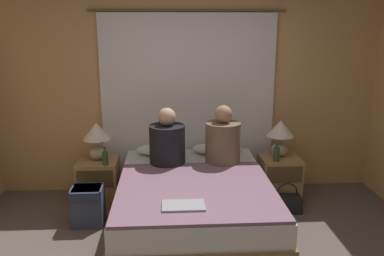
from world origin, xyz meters
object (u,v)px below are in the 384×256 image
(laptop_on_bed, at_px, (183,206))
(handbag_on_floor, at_px, (286,203))
(beer_bottle_on_left_stand, at_px, (105,158))
(pillow_right, at_px, (217,148))
(person_right_in_bed, at_px, (223,141))
(nightstand_right, at_px, (279,177))
(nightstand_left, at_px, (99,181))
(lamp_left, at_px, (97,136))
(person_left_in_bed, at_px, (167,143))
(beer_bottle_on_right_stand, at_px, (276,154))
(lamp_right, at_px, (280,133))
(backpack_on_floor, at_px, (88,204))
(pillow_left, at_px, (161,149))
(bed, at_px, (194,205))

(laptop_on_bed, distance_m, handbag_on_floor, 1.61)
(beer_bottle_on_left_stand, relative_size, laptop_on_bed, 0.57)
(pillow_right, xyz_separation_m, person_right_in_bed, (0.01, -0.37, 0.20))
(nightstand_right, bearing_deg, nightstand_left, 180.00)
(nightstand_left, distance_m, lamp_left, 0.53)
(nightstand_right, height_order, person_left_in_bed, person_left_in_bed)
(pillow_right, bearing_deg, laptop_on_bed, -107.28)
(person_right_in_bed, distance_m, beer_bottle_on_right_stand, 0.67)
(pillow_right, distance_m, handbag_on_floor, 1.00)
(lamp_right, xyz_separation_m, handbag_on_floor, (-0.01, -0.42, -0.69))
(lamp_left, relative_size, lamp_right, 1.00)
(laptop_on_bed, height_order, backpack_on_floor, laptop_on_bed)
(nightstand_left, bearing_deg, backpack_on_floor, -93.06)
(backpack_on_floor, relative_size, handbag_on_floor, 1.19)
(pillow_left, xyz_separation_m, beer_bottle_on_left_stand, (-0.62, -0.26, -0.00))
(nightstand_left, bearing_deg, laptop_on_bed, -55.74)
(lamp_left, bearing_deg, laptop_on_bed, -56.54)
(person_right_in_bed, distance_m, backpack_on_floor, 1.56)
(beer_bottle_on_right_stand, distance_m, handbag_on_floor, 0.55)
(nightstand_right, height_order, person_right_in_bed, person_right_in_bed)
(nightstand_right, relative_size, person_right_in_bed, 0.79)
(lamp_right, bearing_deg, beer_bottle_on_right_stand, -114.88)
(bed, relative_size, lamp_left, 4.68)
(nightstand_left, height_order, person_right_in_bed, person_right_in_bed)
(lamp_right, bearing_deg, bed, -145.07)
(lamp_left, height_order, lamp_right, same)
(person_right_in_bed, xyz_separation_m, beer_bottle_on_left_stand, (-1.29, 0.11, -0.21))
(person_left_in_bed, distance_m, beer_bottle_on_right_stand, 1.25)
(nightstand_left, bearing_deg, nightstand_right, 0.00)
(pillow_left, height_order, laptop_on_bed, pillow_left)
(bed, height_order, beer_bottle_on_right_stand, beer_bottle_on_right_stand)
(beer_bottle_on_right_stand, relative_size, laptop_on_bed, 0.60)
(nightstand_left, bearing_deg, beer_bottle_on_left_stand, -51.63)
(person_right_in_bed, bearing_deg, handbag_on_floor, -10.39)
(nightstand_right, xyz_separation_m, lamp_left, (-2.12, 0.04, 0.53))
(beer_bottle_on_left_stand, bearing_deg, pillow_left, 23.09)
(lamp_right, distance_m, beer_bottle_on_left_stand, 2.02)
(beer_bottle_on_right_stand, height_order, backpack_on_floor, beer_bottle_on_right_stand)
(backpack_on_floor, bearing_deg, nightstand_right, 13.91)
(nightstand_right, relative_size, backpack_on_floor, 1.26)
(nightstand_right, bearing_deg, laptop_on_bed, -131.10)
(lamp_left, xyz_separation_m, person_right_in_bed, (1.40, -0.29, 0.01))
(person_right_in_bed, bearing_deg, backpack_on_floor, -168.79)
(nightstand_right, distance_m, lamp_right, 0.53)
(pillow_left, xyz_separation_m, person_left_in_bed, (0.07, -0.37, 0.19))
(nightstand_left, bearing_deg, person_left_in_bed, -17.21)
(nightstand_right, bearing_deg, person_left_in_bed, -169.35)
(backpack_on_floor, bearing_deg, person_right_in_bed, 11.21)
(person_right_in_bed, bearing_deg, nightstand_right, 19.12)
(person_right_in_bed, height_order, handbag_on_floor, person_right_in_bed)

